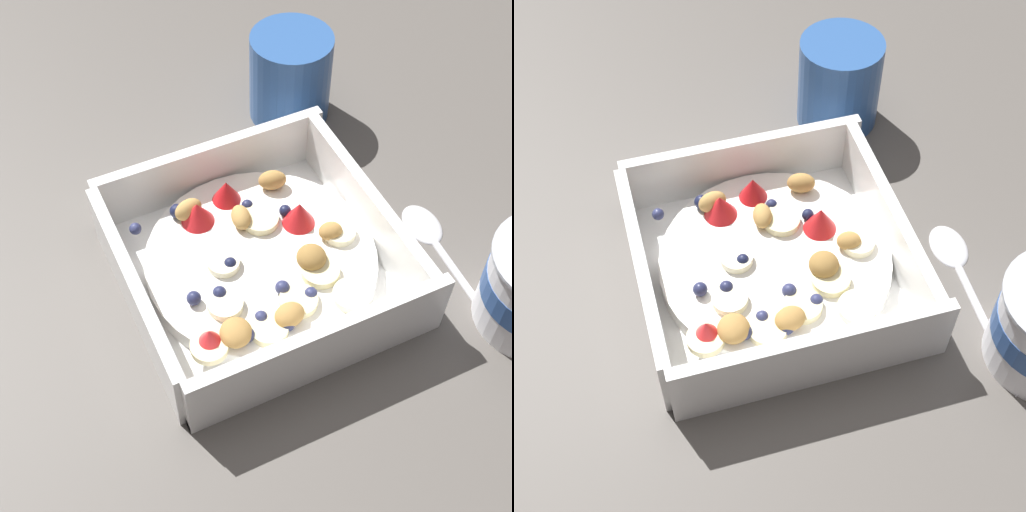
% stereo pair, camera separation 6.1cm
% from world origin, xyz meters
% --- Properties ---
extents(ground_plane, '(2.40, 2.40, 0.00)m').
position_xyz_m(ground_plane, '(0.00, 0.00, 0.00)').
color(ground_plane, '#56514C').
extents(fruit_bowl, '(0.22, 0.22, 0.06)m').
position_xyz_m(fruit_bowl, '(0.00, 0.02, 0.02)').
color(fruit_bowl, white).
rests_on(fruit_bowl, ground).
extents(spoon, '(0.03, 0.17, 0.01)m').
position_xyz_m(spoon, '(-0.15, 0.06, 0.00)').
color(spoon, silver).
rests_on(spoon, ground).
extents(coffee_mug, '(0.08, 0.11, 0.09)m').
position_xyz_m(coffee_mug, '(-0.12, -0.16, 0.05)').
color(coffee_mug, '#2D5699').
rests_on(coffee_mug, ground).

